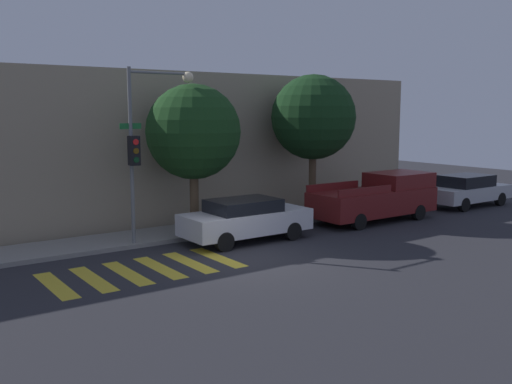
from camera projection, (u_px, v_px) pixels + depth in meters
ground_plane at (248, 261)px, 16.32m from camera, size 60.00×60.00×0.00m
sidewalk at (178, 233)px, 19.76m from camera, size 26.00×2.15×0.14m
building_row at (125, 146)px, 22.98m from camera, size 26.00×6.00×5.71m
crosswalk at (144, 270)px, 15.31m from camera, size 5.11×2.60×0.00m
traffic_light_pole at (146, 133)px, 17.67m from camera, size 2.55×0.56×5.58m
sedan_near_corner at (246, 219)px, 18.67m from camera, size 4.31×1.78×1.40m
pickup_truck at (378, 197)px, 22.25m from camera, size 5.32×1.98×1.82m
sedan_middle at (467, 190)px, 25.59m from camera, size 4.37×1.79×1.42m
tree_near_corner at (193, 132)px, 19.30m from camera, size 3.24×3.24×5.17m
tree_midblock at (313, 118)px, 22.31m from camera, size 3.33×3.33×5.68m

